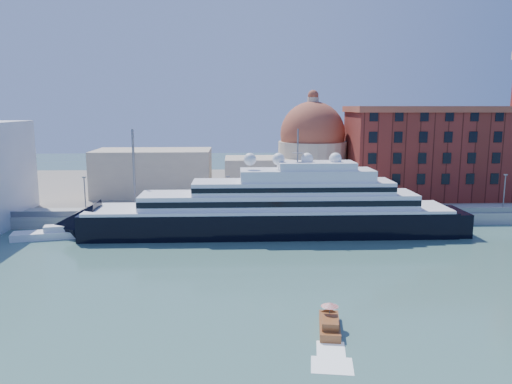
{
  "coord_description": "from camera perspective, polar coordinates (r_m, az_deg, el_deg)",
  "views": [
    {
      "loc": [
        1.59,
        -73.37,
        25.2
      ],
      "look_at": [
        5.41,
        18.0,
        9.45
      ],
      "focal_mm": 35.0,
      "sensor_mm": 36.0,
      "label": 1
    }
  ],
  "objects": [
    {
      "name": "ground",
      "position": [
        77.59,
        -3.48,
        -9.2
      ],
      "size": [
        400.0,
        400.0,
        0.0
      ],
      "primitive_type": "plane",
      "color": "#3A645D",
      "rests_on": "ground"
    },
    {
      "name": "quay",
      "position": [
        110.02,
        -3.17,
        -2.82
      ],
      "size": [
        180.0,
        10.0,
        2.5
      ],
      "primitive_type": "cube",
      "color": "gray",
      "rests_on": "ground"
    },
    {
      "name": "land",
      "position": [
        150.34,
        -2.97,
        0.5
      ],
      "size": [
        260.0,
        72.0,
        2.0
      ],
      "primitive_type": "cube",
      "color": "slate",
      "rests_on": "ground"
    },
    {
      "name": "quay_fence",
      "position": [
        105.23,
        -3.21,
        -2.37
      ],
      "size": [
        180.0,
        0.1,
        1.2
      ],
      "primitive_type": "cube",
      "color": "slate",
      "rests_on": "quay"
    },
    {
      "name": "superyacht",
      "position": [
        98.72,
        0.18,
        -2.5
      ],
      "size": [
        81.81,
        11.34,
        24.45
      ],
      "color": "black",
      "rests_on": "ground"
    },
    {
      "name": "service_barge",
      "position": [
        104.77,
        -22.89,
        -4.5
      ],
      "size": [
        12.27,
        6.19,
        2.64
      ],
      "rotation": [
        0.0,
        0.0,
        0.2
      ],
      "color": "white",
      "rests_on": "ground"
    },
    {
      "name": "water_taxi",
      "position": [
        59.14,
        8.41,
        -14.73
      ],
      "size": [
        3.3,
        7.11,
        3.25
      ],
      "rotation": [
        0.0,
        0.0,
        -0.15
      ],
      "color": "brown",
      "rests_on": "ground"
    },
    {
      "name": "warehouse",
      "position": [
        135.61,
        19.5,
        4.39
      ],
      "size": [
        43.0,
        19.0,
        23.25
      ],
      "color": "maroon",
      "rests_on": "land"
    },
    {
      "name": "church",
      "position": [
        131.95,
        -0.3,
        3.55
      ],
      "size": [
        66.0,
        18.0,
        25.5
      ],
      "color": "beige",
      "rests_on": "land"
    },
    {
      "name": "lamp_posts",
      "position": [
        107.69,
        -9.98,
        1.42
      ],
      "size": [
        120.8,
        2.4,
        18.0
      ],
      "color": "slate",
      "rests_on": "quay"
    }
  ]
}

